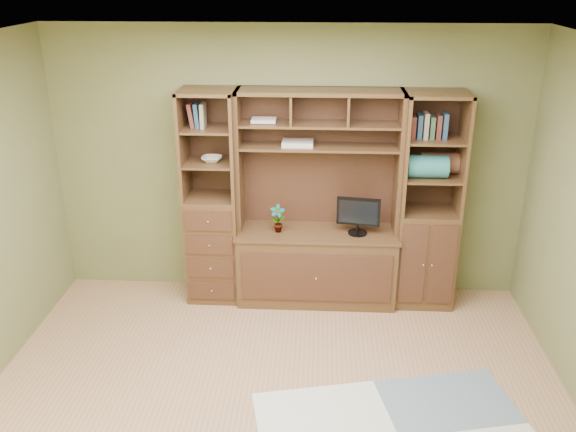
# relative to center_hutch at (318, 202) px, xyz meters

# --- Properties ---
(room) EXTENTS (4.60, 4.10, 2.64)m
(room) POSITION_rel_center_hutch_xyz_m (-0.28, -1.73, 0.28)
(room) COLOR tan
(room) RESTS_ON ground
(center_hutch) EXTENTS (1.54, 0.53, 2.05)m
(center_hutch) POSITION_rel_center_hutch_xyz_m (0.00, 0.00, 0.00)
(center_hutch) COLOR #4F321B
(center_hutch) RESTS_ON ground
(left_tower) EXTENTS (0.50, 0.45, 2.05)m
(left_tower) POSITION_rel_center_hutch_xyz_m (-1.00, 0.04, 0.00)
(left_tower) COLOR #4F321B
(left_tower) RESTS_ON ground
(right_tower) EXTENTS (0.55, 0.45, 2.05)m
(right_tower) POSITION_rel_center_hutch_xyz_m (1.02, 0.04, 0.00)
(right_tower) COLOR #4F321B
(right_tower) RESTS_ON ground
(monitor) EXTENTS (0.42, 0.24, 0.49)m
(monitor) POSITION_rel_center_hutch_xyz_m (0.38, -0.03, -0.05)
(monitor) COLOR black
(monitor) RESTS_ON center_hutch
(orchid) EXTENTS (0.14, 0.10, 0.27)m
(orchid) POSITION_rel_center_hutch_xyz_m (-0.37, -0.03, -0.16)
(orchid) COLOR #AB4A3A
(orchid) RESTS_ON center_hutch
(magazines) EXTENTS (0.28, 0.21, 0.04)m
(magazines) POSITION_rel_center_hutch_xyz_m (-0.19, 0.09, 0.54)
(magazines) COLOR beige
(magazines) RESTS_ON center_hutch
(bowl) EXTENTS (0.19, 0.19, 0.05)m
(bowl) POSITION_rel_center_hutch_xyz_m (-0.98, 0.04, 0.39)
(bowl) COLOR beige
(bowl) RESTS_ON left_tower
(blanket_teal) EXTENTS (0.36, 0.21, 0.21)m
(blanket_teal) POSITION_rel_center_hutch_xyz_m (0.98, -0.01, 0.37)
(blanket_teal) COLOR #2D7677
(blanket_teal) RESTS_ON right_tower
(blanket_red) EXTENTS (0.35, 0.19, 0.19)m
(blanket_red) POSITION_rel_center_hutch_xyz_m (1.11, 0.12, 0.36)
(blanket_red) COLOR brown
(blanket_red) RESTS_ON right_tower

